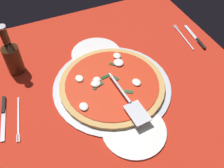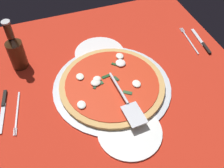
{
  "view_description": "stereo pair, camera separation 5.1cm",
  "coord_description": "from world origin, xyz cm",
  "px_view_note": "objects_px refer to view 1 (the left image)",
  "views": [
    {
      "loc": [
        60.8,
        -26.24,
        78.49
      ],
      "look_at": [
        -1.05,
        1.18,
        2.02
      ],
      "focal_mm": 42.67,
      "sensor_mm": 36.0,
      "label": 1
    },
    {
      "loc": [
        62.69,
        -21.49,
        78.49
      ],
      "look_at": [
        -1.05,
        1.18,
        2.02
      ],
      "focal_mm": 42.67,
      "sensor_mm": 36.0,
      "label": 2
    }
  ],
  "objects_px": {
    "place_setting_far": "(190,39)",
    "beer_bottle": "(12,56)",
    "pizza": "(112,84)",
    "place_setting_near": "(11,117)",
    "pizza_server": "(128,100)",
    "dinner_plate_left": "(96,54)",
    "dinner_plate_right": "(133,131)"
  },
  "relations": [
    {
      "from": "dinner_plate_left",
      "to": "pizza",
      "type": "distance_m",
      "value": 0.2
    },
    {
      "from": "place_setting_far",
      "to": "pizza_server",
      "type": "bearing_deg",
      "value": 124.43
    },
    {
      "from": "beer_bottle",
      "to": "dinner_plate_right",
      "type": "bearing_deg",
      "value": 34.06
    },
    {
      "from": "place_setting_near",
      "to": "dinner_plate_right",
      "type": "bearing_deg",
      "value": 69.12
    },
    {
      "from": "dinner_plate_right",
      "to": "pizza_server",
      "type": "relative_size",
      "value": 0.86
    },
    {
      "from": "place_setting_far",
      "to": "beer_bottle",
      "type": "height_order",
      "value": "beer_bottle"
    },
    {
      "from": "pizza",
      "to": "beer_bottle",
      "type": "bearing_deg",
      "value": -126.73
    },
    {
      "from": "dinner_plate_right",
      "to": "pizza",
      "type": "relative_size",
      "value": 0.54
    },
    {
      "from": "dinner_plate_left",
      "to": "pizza",
      "type": "height_order",
      "value": "pizza"
    },
    {
      "from": "beer_bottle",
      "to": "place_setting_near",
      "type": "bearing_deg",
      "value": -16.41
    },
    {
      "from": "pizza",
      "to": "beer_bottle",
      "type": "xyz_separation_m",
      "value": [
        -0.24,
        -0.32,
        0.07
      ]
    },
    {
      "from": "dinner_plate_right",
      "to": "place_setting_near",
      "type": "relative_size",
      "value": 1.01
    },
    {
      "from": "pizza_server",
      "to": "place_setting_far",
      "type": "xyz_separation_m",
      "value": [
        -0.23,
        0.44,
        -0.04
      ]
    },
    {
      "from": "pizza",
      "to": "place_setting_near",
      "type": "xyz_separation_m",
      "value": [
        -0.02,
        -0.38,
        -0.01
      ]
    },
    {
      "from": "dinner_plate_left",
      "to": "place_setting_far",
      "type": "height_order",
      "value": "place_setting_far"
    },
    {
      "from": "dinner_plate_left",
      "to": "pizza_server",
      "type": "relative_size",
      "value": 0.84
    },
    {
      "from": "dinner_plate_left",
      "to": "place_setting_near",
      "type": "bearing_deg",
      "value": -65.56
    },
    {
      "from": "dinner_plate_right",
      "to": "place_setting_near",
      "type": "height_order",
      "value": "place_setting_near"
    },
    {
      "from": "pizza",
      "to": "pizza_server",
      "type": "height_order",
      "value": "pizza_server"
    },
    {
      "from": "dinner_plate_right",
      "to": "place_setting_far",
      "type": "bearing_deg",
      "value": 125.76
    },
    {
      "from": "dinner_plate_right",
      "to": "place_setting_far",
      "type": "distance_m",
      "value": 0.57
    },
    {
      "from": "dinner_plate_left",
      "to": "dinner_plate_right",
      "type": "relative_size",
      "value": 0.98
    },
    {
      "from": "pizza",
      "to": "place_setting_near",
      "type": "bearing_deg",
      "value": -92.4
    },
    {
      "from": "place_setting_near",
      "to": "place_setting_far",
      "type": "relative_size",
      "value": 1.01
    },
    {
      "from": "pizza_server",
      "to": "beer_bottle",
      "type": "relative_size",
      "value": 1.15
    },
    {
      "from": "dinner_plate_right",
      "to": "pizza",
      "type": "bearing_deg",
      "value": 176.12
    },
    {
      "from": "pizza",
      "to": "beer_bottle",
      "type": "distance_m",
      "value": 0.4
    },
    {
      "from": "pizza_server",
      "to": "beer_bottle",
      "type": "bearing_deg",
      "value": -140.44
    },
    {
      "from": "dinner_plate_left",
      "to": "place_setting_near",
      "type": "distance_m",
      "value": 0.44
    },
    {
      "from": "beer_bottle",
      "to": "place_setting_far",
      "type": "bearing_deg",
      "value": 81.4
    },
    {
      "from": "dinner_plate_left",
      "to": "dinner_plate_right",
      "type": "distance_m",
      "value": 0.41
    },
    {
      "from": "dinner_plate_left",
      "to": "beer_bottle",
      "type": "relative_size",
      "value": 0.97
    }
  ]
}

